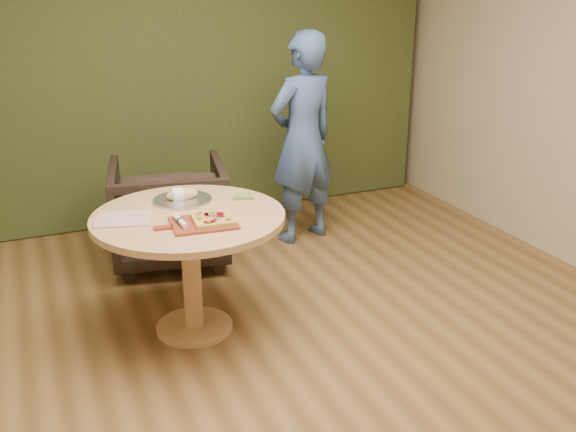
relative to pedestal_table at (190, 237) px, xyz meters
The scene contains 12 objects.
room_shell 1.24m from the pedestal_table, 68.84° to the right, with size 5.04×6.04×2.84m.
curtain 2.19m from the pedestal_table, 80.28° to the left, with size 4.80×0.14×2.78m, color #2F3C1B.
pedestal_table is the anchor object (origin of this frame).
pizza_paddle 0.24m from the pedestal_table, 82.42° to the right, with size 0.46×0.31×0.01m.
flatbread_pizza 0.28m from the pedestal_table, 66.18° to the right, with size 0.24×0.24×0.04m.
cutlery_roll 0.25m from the pedestal_table, 117.52° to the right, with size 0.04×0.20×0.03m.
newspaper 0.39m from the pedestal_table, behind, with size 0.30×0.25×0.01m, color white.
serving_tray 0.28m from the pedestal_table, 83.72° to the left, with size 0.36×0.36×0.02m.
bread_roll 0.30m from the pedestal_table, 85.86° to the left, with size 0.19×0.09×0.09m.
green_packet 0.44m from the pedestal_table, 21.63° to the left, with size 0.12×0.10×0.02m, color #5C6E31.
armchair 1.11m from the pedestal_table, 83.79° to the left, with size 0.82×0.77×0.84m, color black.
person_standing 1.64m from the pedestal_table, 42.08° to the left, with size 0.61×0.40×1.66m, color #3F5E99.
Camera 1 is at (-1.16, -2.50, 2.02)m, focal length 40.00 mm.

